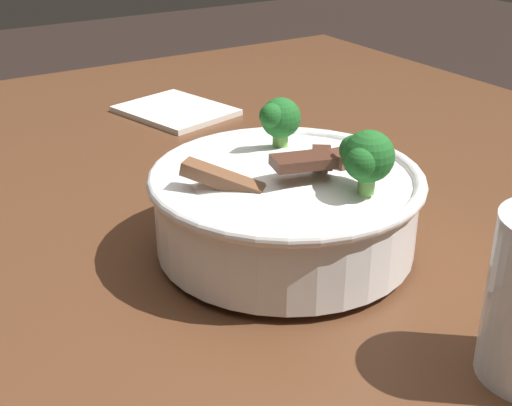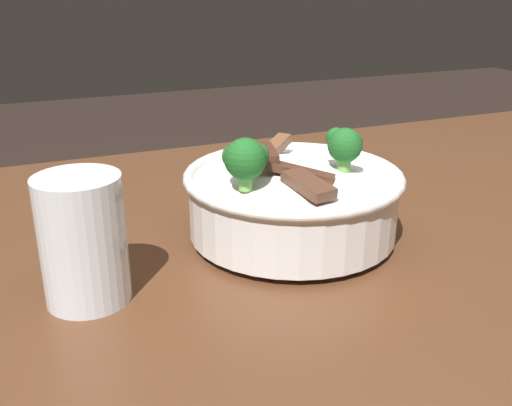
# 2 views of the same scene
# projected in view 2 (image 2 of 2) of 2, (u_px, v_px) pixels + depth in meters

# --- Properties ---
(dining_table) EXTENTS (1.37, 1.02, 0.77)m
(dining_table) POSITION_uv_depth(u_px,v_px,m) (373.00, 349.00, 0.66)
(dining_table) COLOR #56331E
(dining_table) RESTS_ON ground
(rice_bowl) EXTENTS (0.25, 0.25, 0.13)m
(rice_bowl) POSITION_uv_depth(u_px,v_px,m) (293.00, 195.00, 0.66)
(rice_bowl) COLOR white
(rice_bowl) RESTS_ON dining_table
(drinking_glass) EXTENTS (0.08, 0.08, 0.12)m
(drinking_glass) POSITION_uv_depth(u_px,v_px,m) (84.00, 246.00, 0.54)
(drinking_glass) COLOR white
(drinking_glass) RESTS_ON dining_table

